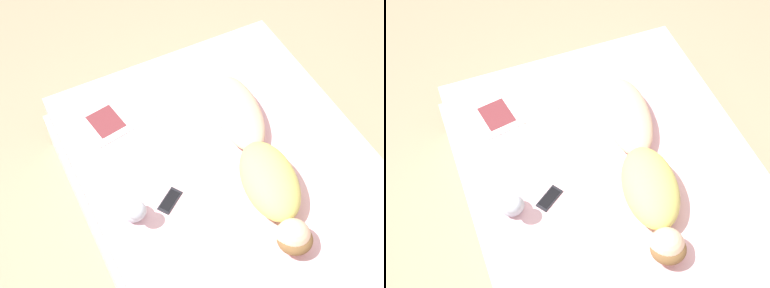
{
  "view_description": "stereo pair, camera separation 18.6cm",
  "coord_description": "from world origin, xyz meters",
  "views": [
    {
      "loc": [
        0.94,
        1.31,
        2.96
      ],
      "look_at": [
        0.14,
        -0.25,
        0.54
      ],
      "focal_mm": 50.0,
      "sensor_mm": 36.0,
      "label": 1
    },
    {
      "loc": [
        0.77,
        1.39,
        2.96
      ],
      "look_at": [
        0.14,
        -0.25,
        0.54
      ],
      "focal_mm": 50.0,
      "sensor_mm": 36.0,
      "label": 2
    }
  ],
  "objects": [
    {
      "name": "person",
      "position": [
        -0.13,
        0.03,
        0.58
      ],
      "size": [
        0.47,
        1.24,
        0.2
      ],
      "rotation": [
        0.0,
        0.0,
        -0.19
      ],
      "color": "#DBB28E",
      "rests_on": "bed"
    },
    {
      "name": "plush_toy",
      "position": [
        0.6,
        0.01,
        0.58
      ],
      "size": [
        0.13,
        0.15,
        0.19
      ],
      "color": "#B2BCCC",
      "rests_on": "bed"
    },
    {
      "name": "open_magazine",
      "position": [
        0.38,
        -0.68,
        0.5
      ],
      "size": [
        0.55,
        0.37,
        0.01
      ],
      "rotation": [
        0.0,
        0.0,
        0.17
      ],
      "color": "white",
      "rests_on": "bed"
    },
    {
      "name": "ground_plane",
      "position": [
        0.0,
        0.0,
        0.0
      ],
      "size": [
        12.0,
        12.0,
        0.0
      ],
      "primitive_type": "plane",
      "color": "#9E8466"
    },
    {
      "name": "bed",
      "position": [
        0.0,
        0.0,
        0.24
      ],
      "size": [
        1.62,
        2.07,
        0.49
      ],
      "color": "beige",
      "rests_on": "ground_plane"
    },
    {
      "name": "cell_phone",
      "position": [
        0.4,
        -0.01,
        0.5
      ],
      "size": [
        0.17,
        0.14,
        0.01
      ],
      "rotation": [
        0.0,
        0.0,
        -0.97
      ],
      "color": "black",
      "rests_on": "bed"
    }
  ]
}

